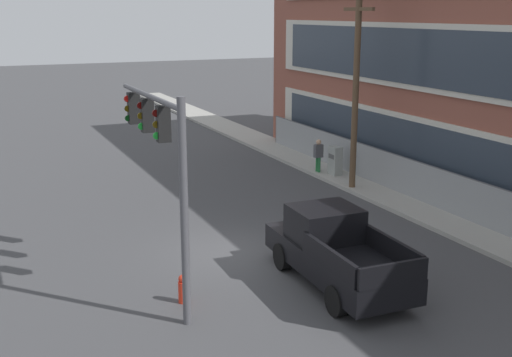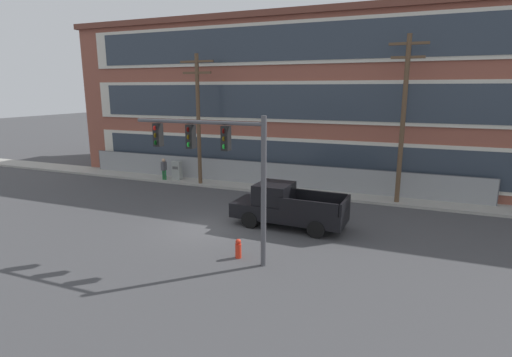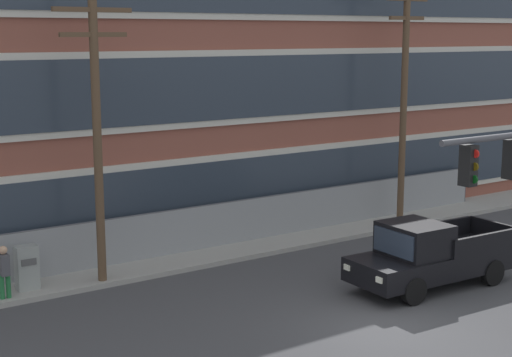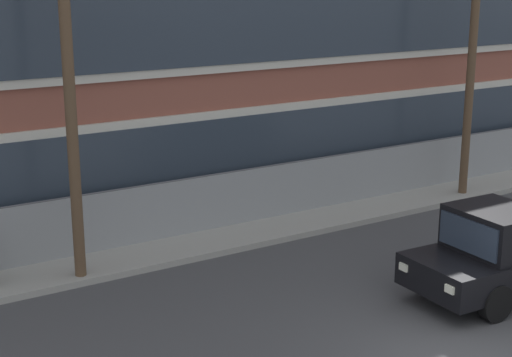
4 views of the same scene
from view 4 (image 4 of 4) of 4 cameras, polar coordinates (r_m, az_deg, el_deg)
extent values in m
cube|color=#9E9B93|center=(21.32, -1.69, -4.11)|extent=(80.00, 2.18, 0.16)
cube|color=brown|center=(28.96, 0.87, 11.88)|extent=(43.22, 11.52, 10.96)
cube|color=beige|center=(24.78, 8.25, 3.10)|extent=(39.77, 0.10, 2.63)
cube|color=#2D3844|center=(24.74, 8.34, 3.07)|extent=(38.04, 0.06, 2.19)
cube|color=beige|center=(24.30, 8.57, 11.55)|extent=(39.77, 0.10, 2.63)
cube|color=#2D3844|center=(24.26, 8.67, 11.54)|extent=(38.04, 0.06, 2.19)
cube|color=gray|center=(21.26, -3.86, -2.04)|extent=(27.87, 0.04, 1.68)
cylinder|color=#4C4C51|center=(21.03, -3.90, 0.15)|extent=(27.87, 0.05, 0.05)
cube|color=black|center=(17.84, 17.07, -3.57)|extent=(1.69, 1.90, 0.95)
cube|color=#283342|center=(17.26, 15.18, -4.05)|extent=(0.12, 1.64, 0.72)
cylinder|color=black|center=(17.07, 17.03, -8.65)|extent=(0.81, 0.29, 0.80)
cylinder|color=black|center=(18.25, 12.81, -6.78)|extent=(0.81, 0.29, 0.80)
cube|color=white|center=(16.29, 13.91, -7.84)|extent=(0.07, 0.24, 0.16)
cube|color=white|center=(17.24, 10.68, -6.36)|extent=(0.07, 0.24, 0.16)
cylinder|color=brown|center=(17.73, -13.38, 5.81)|extent=(0.26, 0.26, 8.70)
cylinder|color=brown|center=(25.01, 15.46, 8.96)|extent=(0.26, 0.26, 9.31)
camera|label=1|loc=(28.04, 54.82, 9.48)|focal=45.00mm
camera|label=2|loc=(20.36, 76.75, 1.71)|focal=28.00mm
camera|label=3|loc=(5.99, -176.40, -10.48)|focal=55.00mm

